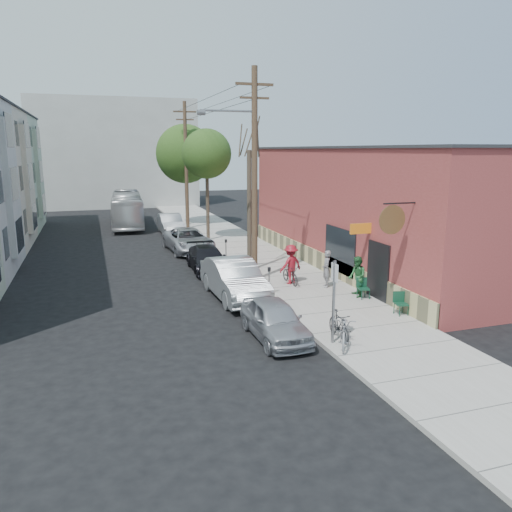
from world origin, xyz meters
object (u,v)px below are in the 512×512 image
object	(u,v)px
parking_meter_near	(269,276)
patio_chair_b	(401,304)
parking_meter_far	(226,246)
utility_pole_near	(253,172)
parked_bike_a	(339,325)
tree_leafy_mid	(207,154)
parked_bike_b	(345,330)
car_1	(234,279)
bus	(127,209)
cyclist	(291,264)
tree_bare	(249,212)
car_4	(171,224)
tree_leafy_far	(185,154)
car_3	(189,240)
patron_grey	(326,269)
car_0	(275,320)
car_2	(207,259)
patio_chair_a	(364,288)
sign_post	(334,294)
patron_green	(357,277)

from	to	relation	value
parking_meter_near	patio_chair_b	size ratio (longest dim) A/B	1.41
parking_meter_near	parking_meter_far	distance (m)	7.36
utility_pole_near	parked_bike_a	world-z (taller)	utility_pole_near
tree_leafy_mid	parked_bike_a	distance (m)	20.79
parked_bike_b	parking_meter_near	bearing A→B (deg)	122.91
utility_pole_near	parked_bike_b	size ratio (longest dim) A/B	5.04
car_1	bus	bearing A→B (deg)	95.03
utility_pole_near	cyclist	size ratio (longest dim) A/B	5.30
parked_bike_b	tree_bare	bearing A→B (deg)	118.51
parked_bike_b	car_4	world-z (taller)	car_4
tree_leafy_far	car_3	world-z (taller)	tree_leafy_far
utility_pole_near	tree_leafy_mid	xyz separation A→B (m)	(0.41, 11.71, 0.72)
tree_leafy_mid	patron_grey	world-z (taller)	tree_leafy_mid
patron_grey	cyclist	distance (m)	1.73
car_0	parking_meter_near	bearing A→B (deg)	72.46
car_2	bus	world-z (taller)	bus
patio_chair_b	car_1	distance (m)	7.13
tree_leafy_mid	car_0	bearing A→B (deg)	-96.01
patio_chair_a	car_0	world-z (taller)	car_0
utility_pole_near	car_2	size ratio (longest dim) A/B	2.23
parking_meter_near	utility_pole_near	world-z (taller)	utility_pole_near
utility_pole_near	patron_grey	xyz separation A→B (m)	(2.82, -2.28, -4.39)
car_4	tree_leafy_far	bearing A→B (deg)	62.25
tree_bare	patron_grey	bearing A→B (deg)	-60.32
utility_pole_near	car_1	size ratio (longest dim) A/B	1.91
patio_chair_b	bus	distance (m)	29.36
patio_chair_a	parked_bike_a	distance (m)	5.04
sign_post	tree_leafy_far	distance (m)	28.72
parking_meter_far	bus	bearing A→B (deg)	104.62
patron_grey	cyclist	world-z (taller)	cyclist
parked_bike_b	car_0	bearing A→B (deg)	168.08
parked_bike_b	parking_meter_far	bearing A→B (deg)	121.01
patron_grey	patio_chair_b	bearing A→B (deg)	27.49
tree_bare	tree_leafy_far	size ratio (longest dim) A/B	0.75
cyclist	patron_grey	bearing A→B (deg)	123.21
sign_post	tree_leafy_far	bearing A→B (deg)	89.09
parked_bike_a	tree_leafy_far	bearing A→B (deg)	93.53
utility_pole_near	patio_chair_a	bearing A→B (deg)	-51.61
tree_bare	car_0	bearing A→B (deg)	-102.21
patio_chair_b	parked_bike_b	world-z (taller)	parked_bike_b
tree_bare	car_2	distance (m)	3.53
tree_bare	tree_leafy_mid	world-z (taller)	tree_leafy_mid
patio_chair_b	patron_green	size ratio (longest dim) A/B	0.49
cyclist	car_2	distance (m)	5.36
cyclist	parked_bike_a	distance (m)	7.25
patio_chair_b	bus	bearing A→B (deg)	121.61
car_1	tree_bare	bearing A→B (deg)	62.22
patio_chair_b	parking_meter_far	bearing A→B (deg)	124.11
parking_meter_near	patron_green	size ratio (longest dim) A/B	0.70
cyclist	patron_green	bearing A→B (deg)	105.11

